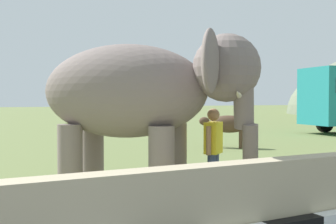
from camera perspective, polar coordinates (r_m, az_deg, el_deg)
The scene contains 4 objects.
barrier_parapet at distance 5.02m, azimuth 0.00°, elevation -13.45°, with size 28.00×0.36×1.00m, color tan.
elephant at distance 7.38m, azimuth -3.54°, elevation 2.55°, with size 3.88×3.79×2.94m.
person_handler at distance 7.66m, azimuth 6.33°, elevation -4.96°, with size 0.54×0.45×1.66m.
cow_near at distance 15.67m, azimuth 8.28°, elevation -1.77°, with size 1.72×1.53×1.23m.
Camera 1 is at (-0.18, 0.02, 1.81)m, focal length 43.76 mm.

